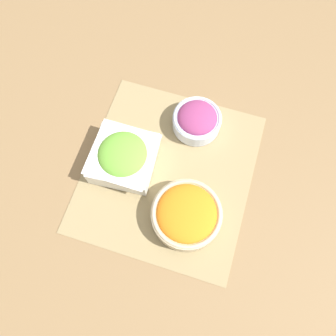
{
  "coord_description": "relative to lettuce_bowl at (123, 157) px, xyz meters",
  "views": [
    {
      "loc": [
        -0.28,
        -0.09,
        0.83
      ],
      "look_at": [
        0.0,
        0.0,
        0.03
      ],
      "focal_mm": 35.0,
      "sensor_mm": 36.0,
      "label": 1
    }
  ],
  "objects": [
    {
      "name": "ground_plane",
      "position": [
        0.01,
        -0.12,
        -0.04
      ],
      "size": [
        3.0,
        3.0,
        0.0
      ],
      "primitive_type": "plane",
      "color": "olive"
    },
    {
      "name": "placemat",
      "position": [
        0.01,
        -0.12,
        -0.04
      ],
      "size": [
        0.47,
        0.44,
        0.0
      ],
      "color": "#937F56",
      "rests_on": "ground_plane"
    },
    {
      "name": "lettuce_bowl",
      "position": [
        0.0,
        0.0,
        0.0
      ],
      "size": [
        0.17,
        0.17,
        0.08
      ],
      "color": "white",
      "rests_on": "placemat"
    },
    {
      "name": "carrot_bowl",
      "position": [
        -0.09,
        -0.2,
        -0.01
      ],
      "size": [
        0.17,
        0.17,
        0.07
      ],
      "color": "#C6B28E",
      "rests_on": "placemat"
    },
    {
      "name": "onion_bowl",
      "position": [
        0.16,
        -0.15,
        -0.01
      ],
      "size": [
        0.13,
        0.13,
        0.07
      ],
      "color": "silver",
      "rests_on": "placemat"
    }
  ]
}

